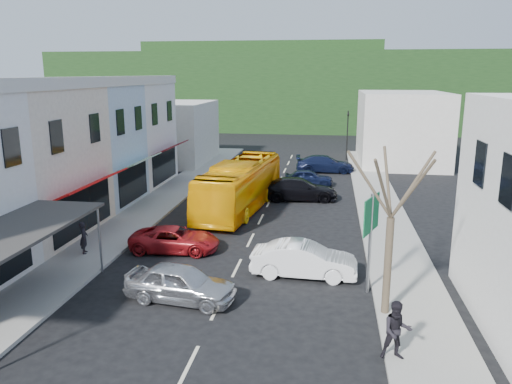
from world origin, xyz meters
name	(u,v)px	position (x,y,z in m)	size (l,w,h in m)	color
ground	(237,268)	(0.00, 0.00, 0.00)	(120.00, 120.00, 0.00)	black
sidewalk_left	(155,205)	(-7.50, 10.00, 0.07)	(3.00, 52.00, 0.15)	gray
sidewalk_right	(382,214)	(7.50, 10.00, 0.07)	(3.00, 52.00, 0.15)	gray
shopfront_row	(40,158)	(-12.49, 5.00, 4.00)	(8.25, 30.00, 8.00)	silver
distant_block_left	(169,132)	(-12.00, 27.00, 3.00)	(8.00, 10.00, 6.00)	#B7B2A8
distant_block_right	(401,128)	(11.00, 30.00, 3.50)	(8.00, 12.00, 7.00)	#B7B2A8
hillside	(299,86)	(-1.45, 65.09, 6.73)	(80.00, 26.00, 14.00)	black
bus	(240,186)	(-1.65, 10.14, 1.55)	(2.50, 11.60, 3.10)	#F5A604
car_silver	(181,284)	(-1.55, -3.70, 0.70)	(1.80, 4.40, 1.40)	#B7B8BD
car_white	(304,261)	(3.12, -0.51, 0.70)	(1.80, 4.40, 1.40)	silver
car_red	(175,238)	(-3.50, 1.74, 0.70)	(1.90, 4.60, 1.40)	maroon
car_black_near	(299,190)	(2.00, 13.21, 0.70)	(1.84, 4.50, 1.40)	black
car_navy_mid	(309,177)	(2.47, 17.96, 0.70)	(1.80, 4.40, 1.40)	black
car_navy_far	(325,165)	(3.68, 23.82, 0.70)	(1.84, 4.50, 1.40)	black
pedestrian_left	(84,237)	(-7.70, 0.43, 1.00)	(0.60, 0.40, 1.70)	black
pedestrian_right	(397,334)	(6.30, -6.92, 1.00)	(0.70, 0.44, 1.70)	black
direction_sign	(370,244)	(5.80, -1.79, 2.08)	(0.87, 1.82, 4.17)	#0C532E
street_tree	(391,218)	(6.30, -3.79, 3.79)	(2.76, 2.76, 7.58)	#3A3024
traffic_signal	(347,135)	(5.80, 30.92, 2.53)	(0.78, 1.12, 5.06)	black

